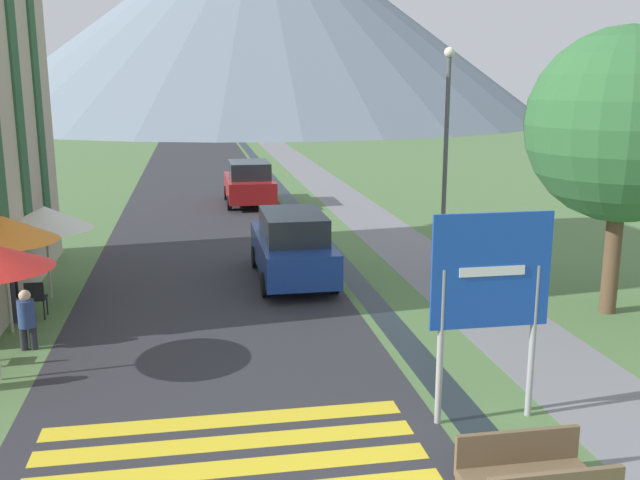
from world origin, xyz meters
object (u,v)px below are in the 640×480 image
object	(u,v)px
tree_by_path	(624,126)
person_standing_terrace	(6,276)
parked_car_near	(292,246)
parked_car_far	(249,183)
cafe_chair_far_right	(10,293)
cafe_chair_far_left	(36,296)
person_seated_near	(27,317)
streetlamp	(446,143)
road_sign	(490,288)
cafe_umbrella_middle_orange	(2,229)
cafe_umbrella_rear_white	(45,218)

from	to	relation	value
tree_by_path	person_standing_terrace	bearing A→B (deg)	173.12
parked_car_near	parked_car_far	distance (m)	11.85
parked_car_far	tree_by_path	world-z (taller)	tree_by_path
cafe_chair_far_right	parked_car_near	bearing A→B (deg)	9.37
parked_car_near	tree_by_path	size ratio (longest dim) A/B	0.72
cafe_chair_far_left	person_seated_near	distance (m)	1.90
parked_car_far	streetlamp	world-z (taller)	streetlamp
road_sign	cafe_umbrella_middle_orange	world-z (taller)	road_sign
cafe_umbrella_middle_orange	cafe_umbrella_rear_white	size ratio (longest dim) A/B	1.10
person_standing_terrace	cafe_chair_far_left	bearing A→B (deg)	17.42
road_sign	parked_car_near	world-z (taller)	road_sign
cafe_chair_far_right	cafe_umbrella_middle_orange	xyz separation A→B (m)	(0.28, -1.18, 1.68)
cafe_chair_far_right	person_standing_terrace	size ratio (longest dim) A/B	0.47
tree_by_path	cafe_umbrella_middle_orange	bearing A→B (deg)	175.86
cafe_chair_far_right	cafe_chair_far_left	world-z (taller)	same
cafe_umbrella_rear_white	person_seated_near	bearing A→B (deg)	-86.53
cafe_chair_far_right	cafe_umbrella_rear_white	size ratio (longest dim) A/B	0.38
parked_car_far	cafe_chair_far_right	bearing A→B (deg)	-115.06
cafe_chair_far_left	cafe_umbrella_rear_white	bearing A→B (deg)	115.80
person_standing_terrace	tree_by_path	size ratio (longest dim) A/B	0.29
cafe_chair_far_right	cafe_umbrella_middle_orange	size ratio (longest dim) A/B	0.35
road_sign	parked_car_far	size ratio (longest dim) A/B	0.76
parked_car_far	cafe_umbrella_rear_white	size ratio (longest dim) A/B	1.91
parked_car_near	cafe_chair_far_right	distance (m)	6.78
parked_car_near	tree_by_path	xyz separation A→B (m)	(6.62, -3.86, 3.25)
cafe_chair_far_left	tree_by_path	world-z (taller)	tree_by_path
cafe_chair_far_right	streetlamp	size ratio (longest dim) A/B	0.14
cafe_chair_far_left	cafe_umbrella_rear_white	distance (m)	2.12
cafe_umbrella_middle_orange	cafe_umbrella_rear_white	bearing A→B (deg)	81.69
road_sign	streetlamp	distance (m)	9.00
parked_car_far	person_standing_terrace	world-z (taller)	parked_car_far
cafe_chair_far_left	streetlamp	distance (m)	10.80
cafe_chair_far_left	person_standing_terrace	size ratio (longest dim) A/B	0.47
parked_car_near	person_standing_terrace	bearing A→B (deg)	-160.51
parked_car_near	cafe_chair_far_left	distance (m)	6.31
cafe_chair_far_left	tree_by_path	size ratio (longest dim) A/B	0.14
parked_car_far	person_seated_near	bearing A→B (deg)	-109.22
person_standing_terrace	cafe_umbrella_rear_white	bearing A→B (deg)	72.73
parked_car_near	parked_car_far	xyz separation A→B (m)	(-0.18, 11.85, 0.00)
cafe_chair_far_right	parked_car_far	bearing A→B (deg)	59.34
road_sign	parked_car_near	distance (m)	8.58
parked_car_near	cafe_chair_far_right	size ratio (longest dim) A/B	5.32
cafe_umbrella_rear_white	streetlamp	world-z (taller)	streetlamp
person_standing_terrace	parked_car_near	bearing A→B (deg)	19.49
cafe_umbrella_middle_orange	cafe_umbrella_rear_white	distance (m)	2.40
parked_car_far	person_standing_terrace	distance (m)	15.47
person_seated_near	cafe_chair_far_left	bearing A→B (deg)	96.74
cafe_umbrella_middle_orange	person_seated_near	world-z (taller)	cafe_umbrella_middle_orange
road_sign	cafe_chair_far_left	bearing A→B (deg)	141.41
tree_by_path	cafe_umbrella_rear_white	bearing A→B (deg)	165.27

